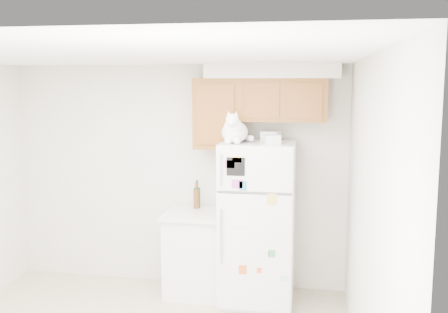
% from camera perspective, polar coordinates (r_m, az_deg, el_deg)
% --- Properties ---
extents(room_shell, '(3.84, 4.04, 2.52)m').
position_cam_1_polar(room_shell, '(4.24, -9.50, -0.65)').
color(room_shell, silver).
rests_on(room_shell, ground_plane).
extents(refrigerator, '(0.76, 0.78, 1.70)m').
position_cam_1_polar(refrigerator, '(5.54, 3.69, -7.18)').
color(refrigerator, white).
rests_on(refrigerator, ground_plane).
extents(base_counter, '(0.64, 0.64, 0.92)m').
position_cam_1_polar(base_counter, '(5.83, -3.13, -10.38)').
color(base_counter, white).
rests_on(base_counter, ground_plane).
extents(cat, '(0.32, 0.48, 0.34)m').
position_cam_1_polar(cat, '(5.27, 1.15, 2.82)').
color(cat, white).
rests_on(cat, refrigerator).
extents(storage_box_back, '(0.21, 0.18, 0.10)m').
position_cam_1_polar(storage_box_back, '(5.50, 5.09, 2.22)').
color(storage_box_back, white).
rests_on(storage_box_back, refrigerator).
extents(storage_box_front, '(0.18, 0.15, 0.09)m').
position_cam_1_polar(storage_box_front, '(5.22, 5.30, 1.86)').
color(storage_box_front, white).
rests_on(storage_box_front, refrigerator).
extents(bottle_green, '(0.07, 0.07, 0.31)m').
position_cam_1_polar(bottle_green, '(5.83, -2.95, -4.11)').
color(bottle_green, '#19381E').
rests_on(bottle_green, base_counter).
extents(bottle_amber, '(0.07, 0.07, 0.29)m').
position_cam_1_polar(bottle_amber, '(5.82, -3.02, -4.27)').
color(bottle_amber, '#593814').
rests_on(bottle_amber, base_counter).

